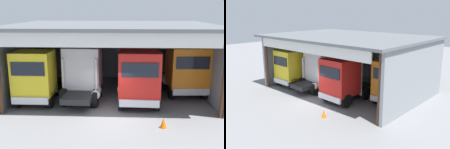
{
  "view_description": "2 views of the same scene",
  "coord_description": "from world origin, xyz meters",
  "views": [
    {
      "loc": [
        0.83,
        -14.13,
        6.03
      ],
      "look_at": [
        0.0,
        3.27,
        1.7
      ],
      "focal_mm": 42.16,
      "sensor_mm": 36.0,
      "label": 1
    },
    {
      "loc": [
        14.39,
        -12.43,
        7.16
      ],
      "look_at": [
        0.0,
        3.27,
        1.7
      ],
      "focal_mm": 39.88,
      "sensor_mm": 36.0,
      "label": 2
    }
  ],
  "objects": [
    {
      "name": "truck_orange_right_bay",
      "position": [
        5.15,
        4.14,
        1.88
      ],
      "size": [
        2.91,
        4.97,
        3.56
      ],
      "rotation": [
        0.0,
        0.0,
        3.2
      ],
      "color": "orange",
      "rests_on": "ground"
    },
    {
      "name": "truck_white_center_left_bay",
      "position": [
        -1.93,
        2.91,
        1.92
      ],
      "size": [
        2.56,
        4.31,
        3.63
      ],
      "rotation": [
        0.0,
        0.0,
        -0.03
      ],
      "color": "white",
      "rests_on": "ground"
    },
    {
      "name": "truck_yellow_left_bay",
      "position": [
        -4.85,
        1.99,
        1.8
      ],
      "size": [
        2.53,
        4.97,
        3.53
      ],
      "rotation": [
        0.0,
        0.0,
        3.14
      ],
      "color": "yellow",
      "rests_on": "ground"
    },
    {
      "name": "ground_plane",
      "position": [
        0.0,
        0.0,
        0.0
      ],
      "size": [
        80.0,
        80.0,
        0.0
      ],
      "primitive_type": "plane",
      "color": "slate",
      "rests_on": "ground"
    },
    {
      "name": "truck_red_center_right_bay",
      "position": [
        1.74,
        1.88,
        1.87
      ],
      "size": [
        2.66,
        5.0,
        3.59
      ],
      "rotation": [
        0.0,
        0.0,
        3.12
      ],
      "color": "red",
      "rests_on": "ground"
    },
    {
      "name": "tool_cart",
      "position": [
        2.72,
        7.63,
        0.5
      ],
      "size": [
        0.9,
        0.6,
        1.0
      ],
      "primitive_type": "cube",
      "color": "#1E59A5",
      "rests_on": "ground"
    },
    {
      "name": "workshop_shed",
      "position": [
        0.0,
        5.49,
        3.51
      ],
      "size": [
        13.85,
        10.11,
        5.05
      ],
      "color": "gray",
      "rests_on": "ground"
    },
    {
      "name": "traffic_cone",
      "position": [
        2.91,
        -1.33,
        0.28
      ],
      "size": [
        0.36,
        0.36,
        0.56
      ],
      "primitive_type": "cone",
      "color": "orange",
      "rests_on": "ground"
    },
    {
      "name": "oil_drum",
      "position": [
        5.38,
        8.61,
        0.46
      ],
      "size": [
        0.58,
        0.58,
        0.92
      ],
      "primitive_type": "cylinder",
      "color": "gold",
      "rests_on": "ground"
    }
  ]
}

